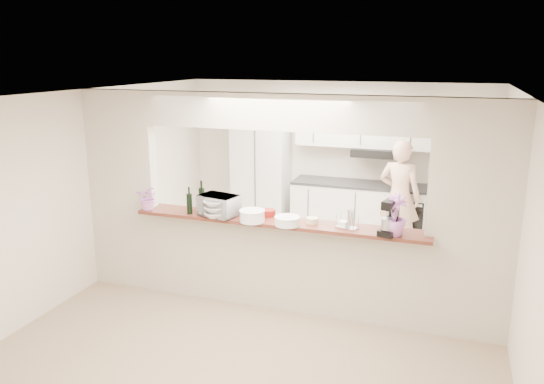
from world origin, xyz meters
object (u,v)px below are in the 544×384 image
at_px(stand_mixer, 390,219).
at_px(person, 399,198).
at_px(toaster_oven, 219,205).
at_px(refrigerator, 466,198).

relative_size(stand_mixer, person, 0.22).
bearing_deg(stand_mixer, toaster_oven, 178.89).
bearing_deg(stand_mixer, person, 93.14).
distance_m(stand_mixer, person, 2.47).
distance_m(toaster_oven, stand_mixer, 1.95).
relative_size(refrigerator, person, 0.99).
height_order(refrigerator, stand_mixer, refrigerator).
bearing_deg(toaster_oven, stand_mixer, 11.74).
bearing_deg(refrigerator, stand_mixer, -105.94).
distance_m(refrigerator, toaster_oven, 3.91).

